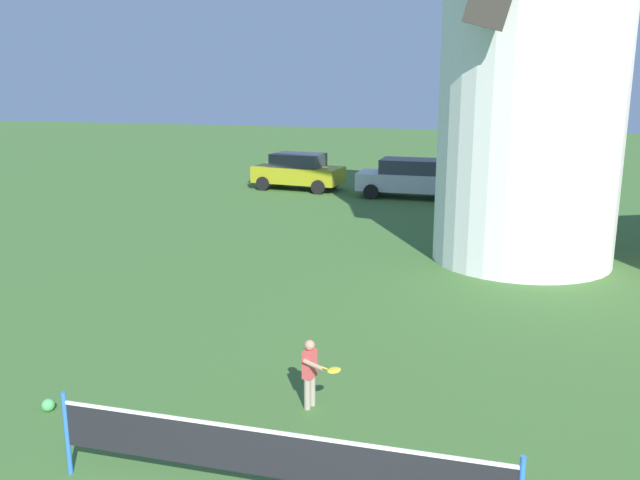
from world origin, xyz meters
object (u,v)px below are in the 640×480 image
object	(u,v)px
stray_ball	(48,405)
parked_car_silver	(411,178)
tennis_net	(273,455)
parked_car_mustard	(298,171)
player_far	(311,370)

from	to	relation	value
stray_ball	parked_car_silver	world-z (taller)	parked_car_silver
tennis_net	parked_car_mustard	size ratio (longest dim) A/B	1.36
player_far	parked_car_silver	bearing A→B (deg)	93.54
player_far	parked_car_mustard	size ratio (longest dim) A/B	0.27
parked_car_silver	stray_ball	bearing A→B (deg)	-97.49
parked_car_mustard	parked_car_silver	xyz separation A→B (m)	(4.99, -0.72, 0.00)
tennis_net	stray_ball	world-z (taller)	tennis_net
tennis_net	parked_car_silver	size ratio (longest dim) A/B	1.27
stray_ball	parked_car_mustard	xyz separation A→B (m)	(-2.42, 20.31, 0.71)
stray_ball	parked_car_mustard	size ratio (longest dim) A/B	0.05
tennis_net	player_far	bearing A→B (deg)	96.11
parked_car_silver	player_far	bearing A→B (deg)	-86.46
player_far	tennis_net	bearing A→B (deg)	-83.89
parked_car_silver	tennis_net	bearing A→B (deg)	-86.16
parked_car_mustard	parked_car_silver	world-z (taller)	same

